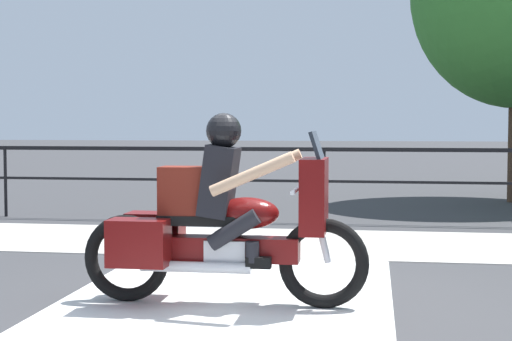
{
  "coord_description": "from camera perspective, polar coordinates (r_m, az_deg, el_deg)",
  "views": [
    {
      "loc": [
        0.75,
        -6.31,
        1.5
      ],
      "look_at": [
        -0.3,
        0.61,
        1.08
      ],
      "focal_mm": 55.0,
      "sensor_mm": 36.0,
      "label": 1
    }
  ],
  "objects": [
    {
      "name": "fence_railing",
      "position": [
        11.81,
        4.96,
        0.52
      ],
      "size": [
        36.0,
        0.05,
        1.14
      ],
      "color": "black",
      "rests_on": "ground"
    },
    {
      "name": "sidewalk_band",
      "position": [
        9.85,
        4.16,
        -5.27
      ],
      "size": [
        44.0,
        2.4,
        0.01
      ],
      "primitive_type": "cube",
      "color": "#B7B2A8",
      "rests_on": "ground"
    },
    {
      "name": "crosswalk_band",
      "position": [
        6.41,
        -2.73,
        -10.03
      ],
      "size": [
        2.78,
        6.0,
        0.01
      ],
      "primitive_type": "cube",
      "color": "silver",
      "rests_on": "ground"
    },
    {
      "name": "motorcycle",
      "position": [
        6.45,
        -2.65,
        -3.72
      ],
      "size": [
        2.39,
        0.76,
        1.58
      ],
      "rotation": [
        0.0,
        0.0,
        -0.07
      ],
      "color": "black",
      "rests_on": "ground"
    },
    {
      "name": "ground_plane",
      "position": [
        6.53,
        1.79,
        -9.81
      ],
      "size": [
        120.0,
        120.0,
        0.0
      ],
      "primitive_type": "plane",
      "color": "#38383A"
    }
  ]
}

